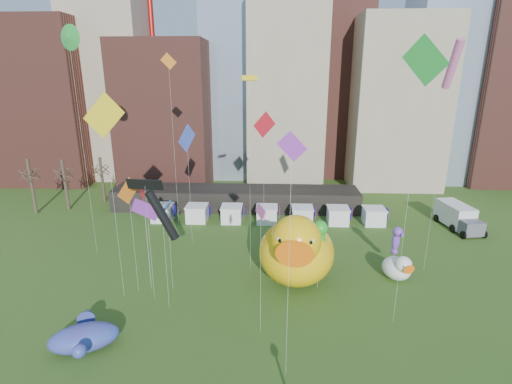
{
  "coord_description": "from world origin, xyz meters",
  "views": [
    {
      "loc": [
        1.83,
        -15.25,
        20.19
      ],
      "look_at": [
        0.59,
        11.5,
        12.0
      ],
      "focal_mm": 27.0,
      "sensor_mm": 36.0,
      "label": 1
    }
  ],
  "objects_px": {
    "seahorse_purple": "(396,239)",
    "big_duck": "(296,250)",
    "seahorse_green": "(320,238)",
    "box_truck": "(457,216)",
    "whale_inflatable": "(84,336)",
    "small_duck": "(398,268)"
  },
  "relations": [
    {
      "from": "seahorse_purple",
      "to": "big_duck",
      "type": "bearing_deg",
      "value": -178.76
    },
    {
      "from": "seahorse_green",
      "to": "box_truck",
      "type": "bearing_deg",
      "value": 52.29
    },
    {
      "from": "whale_inflatable",
      "to": "seahorse_purple",
      "type": "bearing_deg",
      "value": 7.03
    },
    {
      "from": "seahorse_purple",
      "to": "seahorse_green",
      "type": "bearing_deg",
      "value": -169.86
    },
    {
      "from": "big_duck",
      "to": "seahorse_purple",
      "type": "bearing_deg",
      "value": 26.41
    },
    {
      "from": "small_duck",
      "to": "whale_inflatable",
      "type": "bearing_deg",
      "value": -174.26
    },
    {
      "from": "whale_inflatable",
      "to": "box_truck",
      "type": "bearing_deg",
      "value": 12.63
    },
    {
      "from": "seahorse_green",
      "to": "whale_inflatable",
      "type": "xyz_separation_m",
      "value": [
        -18.82,
        -9.57,
        -4.25
      ]
    },
    {
      "from": "seahorse_green",
      "to": "seahorse_purple",
      "type": "height_order",
      "value": "seahorse_green"
    },
    {
      "from": "seahorse_green",
      "to": "box_truck",
      "type": "xyz_separation_m",
      "value": [
        20.72,
        16.61,
        -3.64
      ]
    },
    {
      "from": "small_duck",
      "to": "whale_inflatable",
      "type": "relative_size",
      "value": 0.64
    },
    {
      "from": "big_duck",
      "to": "seahorse_purple",
      "type": "xyz_separation_m",
      "value": [
        11.06,
        4.23,
        -0.47
      ]
    },
    {
      "from": "whale_inflatable",
      "to": "small_duck",
      "type": "bearing_deg",
      "value": 2.25
    },
    {
      "from": "seahorse_green",
      "to": "whale_inflatable",
      "type": "bearing_deg",
      "value": -139.46
    },
    {
      "from": "big_duck",
      "to": "seahorse_green",
      "type": "relative_size",
      "value": 1.51
    },
    {
      "from": "seahorse_green",
      "to": "whale_inflatable",
      "type": "relative_size",
      "value": 1.1
    },
    {
      "from": "seahorse_green",
      "to": "small_duck",
      "type": "bearing_deg",
      "value": 27.19
    },
    {
      "from": "seahorse_green",
      "to": "seahorse_purple",
      "type": "distance_m",
      "value": 10.48
    },
    {
      "from": "big_duck",
      "to": "box_truck",
      "type": "height_order",
      "value": "big_duck"
    },
    {
      "from": "small_duck",
      "to": "seahorse_purple",
      "type": "xyz_separation_m",
      "value": [
        0.58,
        3.1,
        1.86
      ]
    },
    {
      "from": "whale_inflatable",
      "to": "box_truck",
      "type": "xyz_separation_m",
      "value": [
        39.55,
        26.18,
        0.61
      ]
    },
    {
      "from": "seahorse_green",
      "to": "big_duck",
      "type": "bearing_deg",
      "value": 171.38
    }
  ]
}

